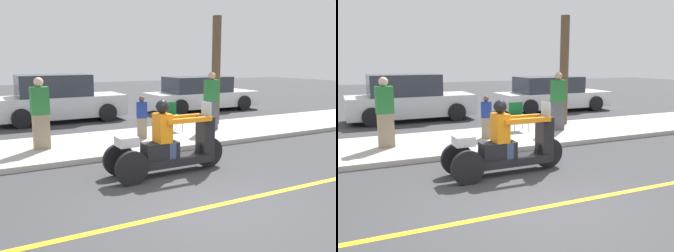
{
  "view_description": "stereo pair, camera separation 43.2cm",
  "coord_description": "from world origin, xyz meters",
  "views": [
    {
      "loc": [
        -3.05,
        -4.42,
        2.22
      ],
      "look_at": [
        0.28,
        1.8,
        0.94
      ],
      "focal_mm": 40.0,
      "sensor_mm": 36.0,
      "label": 1
    },
    {
      "loc": [
        -2.66,
        -4.62,
        2.22
      ],
      "look_at": [
        0.28,
        1.8,
        0.94
      ],
      "focal_mm": 40.0,
      "sensor_mm": 36.0,
      "label": 2
    }
  ],
  "objects": [
    {
      "name": "sidewalk_strip",
      "position": [
        0.0,
        4.6,
        0.06
      ],
      "size": [
        28.0,
        2.8,
        0.12
      ],
      "color": "#B2ADA3",
      "rests_on": "ground"
    },
    {
      "name": "parked_car_lot_center",
      "position": [
        -0.24,
        9.06,
        0.78
      ],
      "size": [
        4.43,
        1.93,
        1.67
      ],
      "color": "silver",
      "rests_on": "ground"
    },
    {
      "name": "lane_stripe",
      "position": [
        0.28,
        0.0,
        0.0
      ],
      "size": [
        24.0,
        0.12,
        0.01
      ],
      "color": "gold",
      "rests_on": "ground"
    },
    {
      "name": "spectator_with_child",
      "position": [
        -1.61,
        4.54,
        0.93
      ],
      "size": [
        0.41,
        0.26,
        1.68
      ],
      "color": "gray",
      "rests_on": "sidewalk_strip"
    },
    {
      "name": "tree_trunk",
      "position": [
        4.02,
        5.53,
        1.83
      ],
      "size": [
        0.28,
        0.28,
        3.42
      ],
      "color": "brown",
      "rests_on": "sidewalk_strip"
    },
    {
      "name": "spectator_mid_group",
      "position": [
        3.31,
        4.72,
        0.94
      ],
      "size": [
        0.45,
        0.32,
        1.7
      ],
      "color": "#515156",
      "rests_on": "sidewalk_strip"
    },
    {
      "name": "spectator_far_back",
      "position": [
        0.94,
        4.49,
        0.67
      ],
      "size": [
        0.3,
        0.23,
        1.14
      ],
      "color": "gray",
      "rests_on": "sidewalk_strip"
    },
    {
      "name": "folding_chair_set_back",
      "position": [
        2.18,
        5.16,
        0.62
      ],
      "size": [
        0.49,
        0.49,
        0.82
      ],
      "color": "#A5A8AD",
      "rests_on": "sidewalk_strip"
    },
    {
      "name": "parked_car_lot_right",
      "position": [
        5.78,
        9.1,
        0.69
      ],
      "size": [
        4.86,
        1.97,
        1.46
      ],
      "color": "silver",
      "rests_on": "ground"
    },
    {
      "name": "ground_plane",
      "position": [
        0.0,
        0.0,
        0.0
      ],
      "size": [
        60.0,
        60.0,
        0.0
      ],
      "primitive_type": "plane",
      "color": "#38383A"
    },
    {
      "name": "motorcycle_trike",
      "position": [
        0.28,
        1.8,
        0.52
      ],
      "size": [
        2.47,
        0.75,
        1.45
      ],
      "color": "black",
      "rests_on": "ground"
    }
  ]
}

